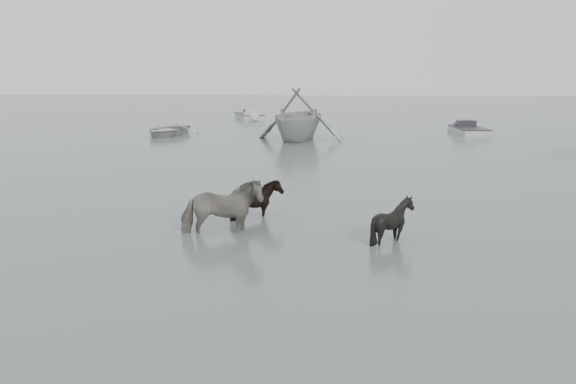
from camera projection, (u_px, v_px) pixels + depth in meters
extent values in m
plane|color=#50605B|center=(301.00, 237.00, 15.76)|extent=(140.00, 140.00, 0.00)
imported|color=black|center=(221.00, 200.00, 15.97)|extent=(2.19, 1.33, 1.73)
imported|color=black|center=(257.00, 196.00, 17.55)|extent=(1.48, 1.59, 1.28)
imported|color=black|center=(393.00, 215.00, 15.30)|extent=(1.19, 1.06, 1.28)
imported|color=beige|center=(167.00, 128.00, 37.92)|extent=(3.65, 4.57, 0.85)
imported|color=#A7AAA7|center=(299.00, 113.00, 35.25)|extent=(6.10, 6.69, 3.01)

